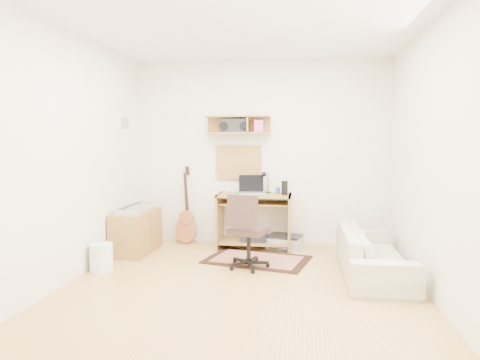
# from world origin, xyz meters

# --- Properties ---
(floor) EXTENTS (3.60, 4.00, 0.01)m
(floor) POSITION_xyz_m (0.00, 0.00, -0.01)
(floor) COLOR tan
(floor) RESTS_ON ground
(ceiling) EXTENTS (3.60, 4.00, 0.01)m
(ceiling) POSITION_xyz_m (0.00, 0.00, 2.60)
(ceiling) COLOR white
(ceiling) RESTS_ON ground
(back_wall) EXTENTS (3.60, 0.01, 2.60)m
(back_wall) POSITION_xyz_m (0.00, 2.00, 1.30)
(back_wall) COLOR white
(back_wall) RESTS_ON ground
(left_wall) EXTENTS (0.01, 4.00, 2.60)m
(left_wall) POSITION_xyz_m (-1.80, 0.00, 1.30)
(left_wall) COLOR white
(left_wall) RESTS_ON ground
(right_wall) EXTENTS (0.01, 4.00, 2.60)m
(right_wall) POSITION_xyz_m (1.80, 0.00, 1.30)
(right_wall) COLOR white
(right_wall) RESTS_ON ground
(wall_shelf) EXTENTS (0.90, 0.25, 0.26)m
(wall_shelf) POSITION_xyz_m (-0.30, 1.88, 1.70)
(wall_shelf) COLOR olive
(wall_shelf) RESTS_ON back_wall
(cork_board) EXTENTS (0.64, 0.03, 0.49)m
(cork_board) POSITION_xyz_m (-0.30, 1.98, 1.17)
(cork_board) COLOR tan
(cork_board) RESTS_ON back_wall
(wall_photo) EXTENTS (0.02, 0.20, 0.15)m
(wall_photo) POSITION_xyz_m (-1.79, 1.50, 1.72)
(wall_photo) COLOR #4C8CBF
(wall_photo) RESTS_ON left_wall
(desk) EXTENTS (1.00, 0.55, 0.75)m
(desk) POSITION_xyz_m (-0.05, 1.73, 0.38)
(desk) COLOR olive
(desk) RESTS_ON floor
(laptop) EXTENTS (0.39, 0.39, 0.26)m
(laptop) POSITION_xyz_m (-0.08, 1.71, 0.88)
(laptop) COLOR silver
(laptop) RESTS_ON desk
(speaker) EXTENTS (0.09, 0.09, 0.19)m
(speaker) POSITION_xyz_m (0.37, 1.68, 0.85)
(speaker) COLOR black
(speaker) RESTS_ON desk
(desk_lamp) EXTENTS (0.10, 0.10, 0.30)m
(desk_lamp) POSITION_xyz_m (0.13, 1.87, 0.90)
(desk_lamp) COLOR black
(desk_lamp) RESTS_ON desk
(pencil_cup) EXTENTS (0.06, 0.06, 0.09)m
(pencil_cup) POSITION_xyz_m (0.27, 1.83, 0.79)
(pencil_cup) COLOR #2F438F
(pencil_cup) RESTS_ON desk
(boombox) EXTENTS (0.39, 0.18, 0.20)m
(boombox) POSITION_xyz_m (-0.34, 1.87, 1.68)
(boombox) COLOR black
(boombox) RESTS_ON wall_shelf
(rug) EXTENTS (1.38, 1.08, 0.02)m
(rug) POSITION_xyz_m (0.06, 1.11, 0.01)
(rug) COLOR tan
(rug) RESTS_ON floor
(task_chair) EXTENTS (0.56, 0.56, 0.88)m
(task_chair) POSITION_xyz_m (-0.01, 0.77, 0.44)
(task_chair) COLOR #33231E
(task_chair) RESTS_ON floor
(cabinet) EXTENTS (0.40, 0.90, 0.55)m
(cabinet) POSITION_xyz_m (-1.58, 1.29, 0.28)
(cabinet) COLOR olive
(cabinet) RESTS_ON floor
(music_keyboard) EXTENTS (0.24, 0.77, 0.07)m
(music_keyboard) POSITION_xyz_m (-1.58, 1.29, 0.58)
(music_keyboard) COLOR #B2B5BA
(music_keyboard) RESTS_ON cabinet
(guitar) EXTENTS (0.30, 0.20, 1.12)m
(guitar) POSITION_xyz_m (-1.06, 1.86, 0.56)
(guitar) COLOR #AC5E34
(guitar) RESTS_ON floor
(waste_basket) EXTENTS (0.34, 0.34, 0.31)m
(waste_basket) POSITION_xyz_m (-1.65, 0.41, 0.16)
(waste_basket) COLOR white
(waste_basket) RESTS_ON floor
(printer) EXTENTS (0.53, 0.45, 0.17)m
(printer) POSITION_xyz_m (0.37, 1.77, 0.09)
(printer) COLOR #A5A8AA
(printer) RESTS_ON floor
(sofa) EXTENTS (0.50, 1.70, 0.66)m
(sofa) POSITION_xyz_m (1.38, 0.72, 0.33)
(sofa) COLOR #C1B998
(sofa) RESTS_ON floor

